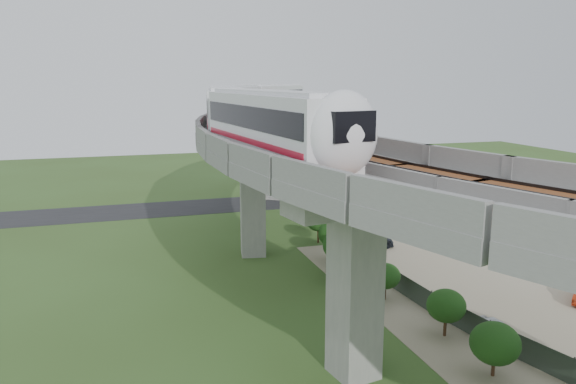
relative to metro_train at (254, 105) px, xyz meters
name	(u,v)px	position (x,y,z in m)	size (l,w,h in m)	color
ground	(277,300)	(-2.55, -16.06, -12.31)	(160.00, 160.00, 0.00)	#374F1F
dirt_lot	(473,288)	(11.45, -18.06, -12.29)	(18.00, 26.00, 0.04)	gray
asphalt_road	(206,206)	(-2.55, 13.94, -12.29)	(60.00, 8.00, 0.03)	#232326
viaduct	(332,165)	(1.29, -16.06, -3.26)	(19.58, 73.98, 11.40)	#99968E
metro_train	(254,105)	(0.00, 0.00, 0.00)	(20.58, 59.00, 3.64)	silver
fence	(407,275)	(7.20, -16.06, -11.56)	(3.87, 38.73, 1.50)	#2D382D
tree_0	(326,191)	(9.84, 6.98, -9.85)	(2.91, 2.91, 3.70)	#382314
tree_1	(312,207)	(6.31, 1.56, -10.27)	(2.43, 2.43, 3.08)	#382314
tree_2	(318,221)	(4.84, -4.09, -10.24)	(2.23, 2.23, 3.03)	#382314
tree_3	(335,234)	(4.23, -9.47, -9.99)	(2.69, 2.69, 3.46)	#382314
tree_4	(343,245)	(3.22, -13.68, -9.66)	(3.06, 3.06, 3.95)	#382314
tree_5	(385,276)	(4.37, -18.19, -10.61)	(2.04, 2.04, 2.57)	#382314
tree_6	(446,306)	(5.16, -24.17, -10.43)	(2.25, 2.25, 2.84)	#382314
tree_7	(495,343)	(4.96, -28.78, -10.53)	(2.48, 2.48, 2.83)	#382314
car_white	(497,329)	(7.85, -25.30, -11.75)	(1.23, 3.05, 1.04)	white
car_dark	(368,240)	(8.39, -7.06, -11.58)	(1.93, 4.74, 1.38)	black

